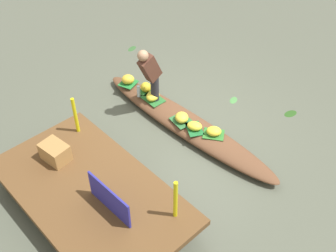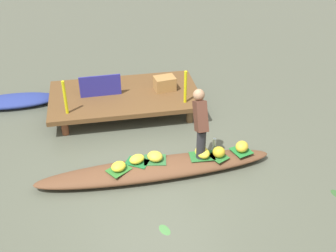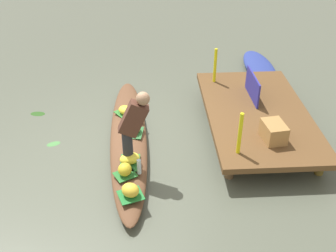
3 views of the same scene
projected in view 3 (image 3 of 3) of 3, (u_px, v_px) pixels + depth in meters
canal_water at (129, 144)px, 7.22m from camera, size 40.00×40.00×0.00m
dock_platform at (257, 114)px, 7.40m from camera, size 3.20×1.80×0.41m
vendor_boat at (129, 139)px, 7.16m from camera, size 4.18×0.76×0.24m
moored_boat at (260, 68)px, 9.60m from camera, size 1.92×0.66×0.21m
leaf_mat_0 at (125, 113)px, 7.62m from camera, size 0.47×0.45×0.01m
banana_bunch_0 at (125, 110)px, 7.58m from camera, size 0.34×0.34×0.14m
leaf_mat_1 at (130, 163)px, 6.39m from camera, size 0.45×0.32×0.01m
banana_bunch_1 at (130, 159)px, 6.35m from camera, size 0.32×0.37×0.16m
leaf_mat_2 at (133, 132)px, 7.09m from camera, size 0.43×0.37×0.01m
banana_bunch_2 at (133, 129)px, 7.05m from camera, size 0.37×0.36×0.16m
leaf_mat_3 at (131, 195)px, 5.78m from camera, size 0.40×0.41×0.01m
banana_bunch_3 at (130, 190)px, 5.72m from camera, size 0.33×0.34×0.19m
leaf_mat_4 at (125, 175)px, 6.15m from camera, size 0.38×0.40×0.01m
banana_bunch_4 at (125, 169)px, 6.10m from camera, size 0.23×0.22×0.20m
leaf_mat_5 at (133, 123)px, 7.36m from camera, size 0.46×0.42×0.01m
banana_bunch_5 at (133, 119)px, 7.32m from camera, size 0.33×0.30×0.14m
vendor_person at (133, 124)px, 6.05m from camera, size 0.20×0.49×1.21m
water_bottle at (139, 167)px, 6.12m from camera, size 0.06×0.06×0.25m
market_banner at (253, 86)px, 7.65m from camera, size 0.87×0.05×0.47m
railing_post_west at (215, 65)px, 8.14m from camera, size 0.06×0.06×0.70m
railing_post_east at (240, 134)px, 6.14m from camera, size 0.06×0.06×0.70m
produce_crate at (274, 132)px, 6.54m from camera, size 0.48×0.38×0.30m
drifting_plant_0 at (54, 144)px, 7.22m from camera, size 0.22×0.27×0.01m
drifting_plant_2 at (38, 114)px, 8.07m from camera, size 0.22×0.32×0.01m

